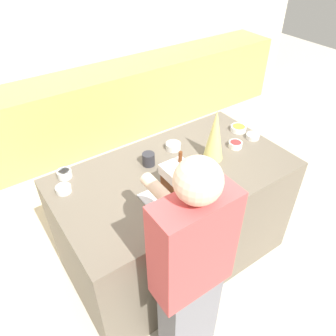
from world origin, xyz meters
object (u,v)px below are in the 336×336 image
gingerbread_house (177,179)px  candy_bowl_near_tray_right (238,128)px  mug (149,159)px  decorative_tree (215,135)px  candy_bowl_far_right (63,189)px  candy_bowl_front_corner (173,146)px  candy_bowl_near_tray_left (235,144)px  person (190,276)px  baking_tray (176,193)px  candy_bowl_behind_tray (253,136)px  candy_bowl_center_rear (64,174)px

gingerbread_house → candy_bowl_near_tray_right: bearing=20.7°
mug → decorative_tree: bearing=-24.9°
candy_bowl_near_tray_right → candy_bowl_far_right: 1.48m
gingerbread_house → candy_bowl_front_corner: (0.28, 0.43, -0.10)m
candy_bowl_near_tray_left → person: person is taller
candy_bowl_far_right → mug: (0.61, -0.07, 0.02)m
baking_tray → candy_bowl_far_right: 0.74m
person → candy_bowl_front_corner: bearing=59.5°
candy_bowl_behind_tray → candy_bowl_near_tray_left: bearing=-177.0°
candy_bowl_front_corner → person: bearing=-120.5°
candy_bowl_near_tray_right → decorative_tree: bearing=-158.6°
candy_bowl_near_tray_right → candy_bowl_far_right: size_ratio=1.29×
candy_bowl_far_right → decorative_tree: bearing=-14.6°
decorative_tree → candy_bowl_near_tray_right: (0.43, 0.17, -0.18)m
candy_bowl_behind_tray → person: size_ratio=0.07×
candy_bowl_behind_tray → candy_bowl_near_tray_right: bearing=94.7°
baking_tray → person: 0.57m
candy_bowl_center_rear → person: size_ratio=0.06×
baking_tray → person: person is taller
decorative_tree → person: (-0.72, -0.66, -0.29)m
candy_bowl_near_tray_left → candy_bowl_far_right: candy_bowl_near_tray_left is taller
candy_bowl_behind_tray → person: bearing=-149.7°
candy_bowl_near_tray_right → mug: bearing=177.8°
gingerbread_house → candy_bowl_front_corner: size_ratio=2.53×
candy_bowl_far_right → person: 1.00m
mug → candy_bowl_near_tray_right: bearing=-2.2°
mug → person: size_ratio=0.06×
gingerbread_house → decorative_tree: 0.49m
candy_bowl_near_tray_left → candy_bowl_behind_tray: 0.20m
mug → gingerbread_house: bearing=-92.7°
candy_bowl_behind_tray → candy_bowl_front_corner: 0.66m
candy_bowl_near_tray_right → baking_tray: bearing=-159.3°
person → candy_bowl_near_tray_left: bearing=34.9°
gingerbread_house → candy_bowl_behind_tray: gingerbread_house is taller
decorative_tree → candy_bowl_center_rear: 1.08m
decorative_tree → candy_bowl_near_tray_right: size_ratio=3.08×
gingerbread_house → candy_bowl_far_right: bearing=143.7°
candy_bowl_front_corner → candy_bowl_center_rear: (-0.81, 0.15, 0.00)m
candy_bowl_near_tray_left → candy_bowl_behind_tray: candy_bowl_near_tray_left is taller
decorative_tree → candy_bowl_front_corner: size_ratio=3.43×
candy_bowl_center_rear → candy_bowl_front_corner: bearing=-10.6°
candy_bowl_near_tray_left → candy_bowl_near_tray_right: size_ratio=0.81×
candy_bowl_behind_tray → mug: 0.90m
candy_bowl_front_corner → gingerbread_house: bearing=-123.1°
decorative_tree → candy_bowl_far_right: decorative_tree is taller
candy_bowl_center_rear → candy_bowl_far_right: bearing=-113.7°
candy_bowl_front_corner → person: (-0.54, -0.92, -0.12)m
baking_tray → mug: mug is taller
candy_bowl_near_tray_right → candy_bowl_far_right: (-1.48, 0.10, 0.00)m
candy_bowl_behind_tray → person: (-1.16, -0.68, -0.11)m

